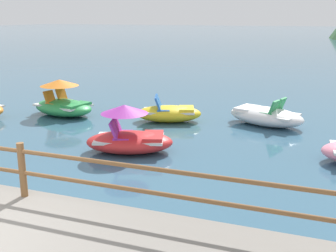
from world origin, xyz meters
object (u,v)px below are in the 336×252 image
(pedal_boat_1, at_px, (266,116))
(pedal_boat_2, at_px, (129,136))
(pedal_boat_5, at_px, (169,113))
(pedal_boat_4, at_px, (63,103))

(pedal_boat_1, distance_m, pedal_boat_2, 4.91)
(pedal_boat_1, xyz_separation_m, pedal_boat_5, (-3.04, -0.64, -0.02))
(pedal_boat_5, bearing_deg, pedal_boat_1, 11.96)
(pedal_boat_1, relative_size, pedal_boat_4, 1.07)
(pedal_boat_4, bearing_deg, pedal_boat_1, 9.02)
(pedal_boat_2, distance_m, pedal_boat_5, 3.31)
(pedal_boat_2, distance_m, pedal_boat_4, 4.86)
(pedal_boat_2, xyz_separation_m, pedal_boat_5, (-0.14, 3.31, -0.13))
(pedal_boat_1, xyz_separation_m, pedal_boat_4, (-6.82, -1.08, 0.12))
(pedal_boat_1, height_order, pedal_boat_2, pedal_boat_2)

